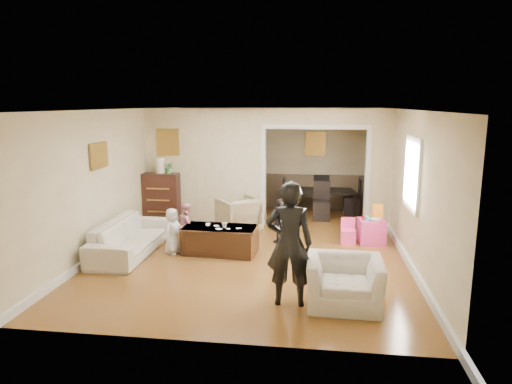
# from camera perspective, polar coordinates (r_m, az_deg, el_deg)

# --- Properties ---
(floor) EXTENTS (7.00, 7.00, 0.00)m
(floor) POSITION_cam_1_polar(r_m,az_deg,el_deg) (8.71, -0.17, -7.05)
(floor) COLOR olive
(floor) RESTS_ON ground
(partition_left) EXTENTS (2.75, 0.18, 2.60)m
(partition_left) POSITION_cam_1_polar(r_m,az_deg,el_deg) (10.40, -6.39, 3.23)
(partition_left) COLOR beige
(partition_left) RESTS_ON ground
(partition_right) EXTENTS (0.55, 0.18, 2.60)m
(partition_right) POSITION_cam_1_polar(r_m,az_deg,el_deg) (10.19, 15.16, 2.75)
(partition_right) COLOR beige
(partition_right) RESTS_ON ground
(partition_header) EXTENTS (2.22, 0.18, 0.35)m
(partition_header) POSITION_cam_1_polar(r_m,az_deg,el_deg) (10.00, 7.56, 9.37)
(partition_header) COLOR beige
(partition_header) RESTS_ON partition_right
(window_pane) EXTENTS (0.03, 0.95, 1.10)m
(window_pane) POSITION_cam_1_polar(r_m,az_deg,el_deg) (8.05, 19.07, 2.19)
(window_pane) COLOR white
(window_pane) RESTS_ON ground
(framed_art_partition) EXTENTS (0.45, 0.03, 0.55)m
(framed_art_partition) POSITION_cam_1_polar(r_m,az_deg,el_deg) (10.47, -11.01, 6.18)
(framed_art_partition) COLOR brown
(framed_art_partition) RESTS_ON partition_left
(framed_art_sofa_wall) EXTENTS (0.03, 0.55, 0.40)m
(framed_art_sofa_wall) POSITION_cam_1_polar(r_m,az_deg,el_deg) (8.55, -19.11, 4.37)
(framed_art_sofa_wall) COLOR brown
(framed_art_alcove) EXTENTS (0.45, 0.03, 0.55)m
(framed_art_alcove) POSITION_cam_1_polar(r_m,az_deg,el_deg) (11.68, 7.47, 6.04)
(framed_art_alcove) COLOR brown
(sofa) EXTENTS (0.84, 2.12, 0.62)m
(sofa) POSITION_cam_1_polar(r_m,az_deg,el_deg) (8.63, -15.51, -5.48)
(sofa) COLOR beige
(sofa) RESTS_ON ground
(armchair_back) EXTENTS (1.11, 1.12, 0.74)m
(armchair_back) POSITION_cam_1_polar(r_m,az_deg,el_deg) (9.75, -2.18, -2.82)
(armchair_back) COLOR tan
(armchair_back) RESTS_ON ground
(armchair_front) EXTENTS (1.02, 0.90, 0.65)m
(armchair_front) POSITION_cam_1_polar(r_m,az_deg,el_deg) (6.39, 11.04, -11.05)
(armchair_front) COLOR beige
(armchair_front) RESTS_ON ground
(dresser) EXTENTS (0.84, 0.47, 1.16)m
(dresser) POSITION_cam_1_polar(r_m,az_deg,el_deg) (10.61, -11.75, -0.74)
(dresser) COLOR black
(dresser) RESTS_ON ground
(table_lamp) EXTENTS (0.22, 0.22, 0.36)m
(table_lamp) POSITION_cam_1_polar(r_m,az_deg,el_deg) (10.48, -11.91, 3.32)
(table_lamp) COLOR #F4E5C7
(table_lamp) RESTS_ON dresser
(potted_plant) EXTENTS (0.24, 0.21, 0.27)m
(potted_plant) POSITION_cam_1_polar(r_m,az_deg,el_deg) (10.42, -10.86, 3.07)
(potted_plant) COLOR #437F38
(potted_plant) RESTS_ON dresser
(coffee_table) EXTENTS (1.37, 0.76, 0.49)m
(coffee_table) POSITION_cam_1_polar(r_m,az_deg,el_deg) (8.39, -4.56, -6.02)
(coffee_table) COLOR #3A2012
(coffee_table) RESTS_ON ground
(coffee_cup) EXTENTS (0.11, 0.11, 0.09)m
(coffee_cup) POSITION_cam_1_polar(r_m,az_deg,el_deg) (8.24, -3.98, -4.20)
(coffee_cup) COLOR beige
(coffee_cup) RESTS_ON coffee_table
(play_table) EXTENTS (0.54, 0.54, 0.47)m
(play_table) POSITION_cam_1_polar(r_m,az_deg,el_deg) (9.23, 14.27, -4.82)
(play_table) COLOR #D73883
(play_table) RESTS_ON ground
(cereal_box) EXTENTS (0.21, 0.09, 0.30)m
(cereal_box) POSITION_cam_1_polar(r_m,az_deg,el_deg) (9.24, 15.05, -2.36)
(cereal_box) COLOR yellow
(cereal_box) RESTS_ON play_table
(cyan_cup) EXTENTS (0.08, 0.08, 0.08)m
(cyan_cup) POSITION_cam_1_polar(r_m,az_deg,el_deg) (9.10, 13.76, -3.22)
(cyan_cup) COLOR #29ADCE
(cyan_cup) RESTS_ON play_table
(toy_block) EXTENTS (0.10, 0.09, 0.05)m
(toy_block) POSITION_cam_1_polar(r_m,az_deg,el_deg) (9.26, 13.52, -3.05)
(toy_block) COLOR red
(toy_block) RESTS_ON play_table
(play_bowl) EXTENTS (0.24, 0.24, 0.05)m
(play_bowl) POSITION_cam_1_polar(r_m,az_deg,el_deg) (9.05, 14.75, -3.43)
(play_bowl) COLOR white
(play_bowl) RESTS_ON play_table
(dining_table) EXTENTS (1.77, 1.14, 0.58)m
(dining_table) POSITION_cam_1_polar(r_m,az_deg,el_deg) (11.42, 8.18, -1.25)
(dining_table) COLOR black
(dining_table) RESTS_ON ground
(adult_person) EXTENTS (0.64, 0.43, 1.72)m
(adult_person) POSITION_cam_1_polar(r_m,az_deg,el_deg) (6.13, 4.20, -6.51)
(adult_person) COLOR black
(adult_person) RESTS_ON ground
(child_kneel_a) EXTENTS (0.37, 0.47, 0.85)m
(child_kneel_a) POSITION_cam_1_polar(r_m,az_deg,el_deg) (8.41, -10.48, -4.86)
(child_kneel_a) COLOR silver
(child_kneel_a) RESTS_ON ground
(child_kneel_b) EXTENTS (0.42, 0.49, 0.86)m
(child_kneel_b) POSITION_cam_1_polar(r_m,az_deg,el_deg) (8.78, -8.65, -4.09)
(child_kneel_b) COLOR pink
(child_kneel_b) RESTS_ON ground
(child_toddler) EXTENTS (0.55, 0.48, 0.88)m
(child_toddler) POSITION_cam_1_polar(r_m,az_deg,el_deg) (8.91, 3.07, -3.68)
(child_toddler) COLOR black
(child_toddler) RESTS_ON ground
(craft_papers) EXTENTS (0.73, 0.46, 0.00)m
(craft_papers) POSITION_cam_1_polar(r_m,az_deg,el_deg) (8.32, -4.61, -4.38)
(craft_papers) COLOR white
(craft_papers) RESTS_ON coffee_table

